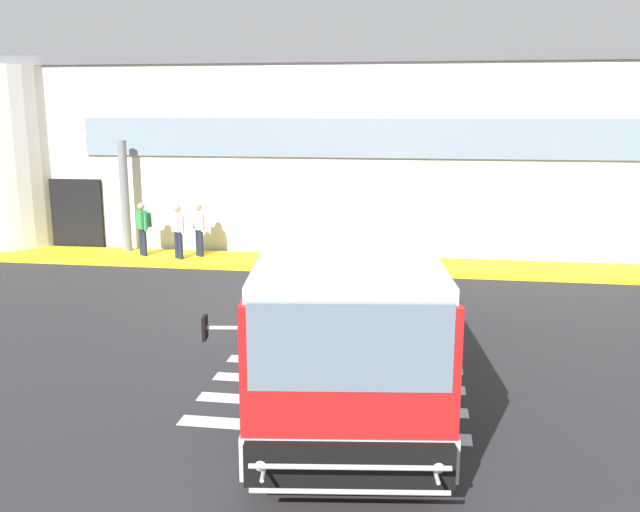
% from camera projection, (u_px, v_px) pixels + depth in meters
% --- Properties ---
extents(ground_plane, '(80.00, 90.00, 0.02)m').
position_uv_depth(ground_plane, '(276.00, 310.00, 16.34)').
color(ground_plane, '#2B2B2D').
rests_on(ground_plane, ground).
extents(bay_paint_stripes, '(4.40, 3.96, 0.01)m').
position_uv_depth(bay_paint_stripes, '(337.00, 383.00, 11.98)').
color(bay_paint_stripes, silver).
rests_on(bay_paint_stripes, ground).
extents(terminal_building, '(24.95, 13.80, 6.35)m').
position_uv_depth(terminal_building, '(321.00, 148.00, 27.03)').
color(terminal_building, silver).
rests_on(terminal_building, ground).
extents(boarding_curb, '(27.15, 2.00, 0.15)m').
position_uv_depth(boarding_curb, '(310.00, 263.00, 20.96)').
color(boarding_curb, yellow).
rests_on(boarding_curb, ground).
extents(entry_support_column, '(0.28, 0.28, 3.56)m').
position_uv_depth(entry_support_column, '(125.00, 196.00, 22.06)').
color(entry_support_column, slate).
rests_on(entry_support_column, boarding_curb).
extents(bus_main_foreground, '(3.95, 11.42, 2.70)m').
position_uv_depth(bus_main_foreground, '(344.00, 288.00, 13.14)').
color(bus_main_foreground, red).
rests_on(bus_main_foreground, ground).
extents(passenger_near_column, '(0.52, 0.50, 1.68)m').
position_uv_depth(passenger_near_column, '(143.00, 225.00, 21.53)').
color(passenger_near_column, '#1E2338').
rests_on(passenger_near_column, boarding_curb).
extents(passenger_by_doorway, '(0.48, 0.41, 1.68)m').
position_uv_depth(passenger_by_doorway, '(178.00, 229.00, 21.07)').
color(passenger_by_doorway, '#1E2338').
rests_on(passenger_by_doorway, boarding_curb).
extents(passenger_at_curb_edge, '(0.44, 0.45, 1.68)m').
position_uv_depth(passenger_at_curb_edge, '(199.00, 227.00, 21.43)').
color(passenger_at_curb_edge, '#1E2338').
rests_on(passenger_at_curb_edge, boarding_curb).
extents(safety_bollard_yellow, '(0.18, 0.18, 0.90)m').
position_uv_depth(safety_bollard_yellow, '(350.00, 261.00, 19.52)').
color(safety_bollard_yellow, yellow).
rests_on(safety_bollard_yellow, ground).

